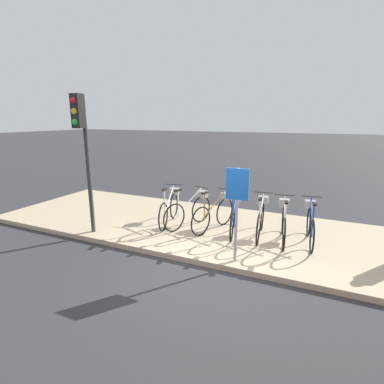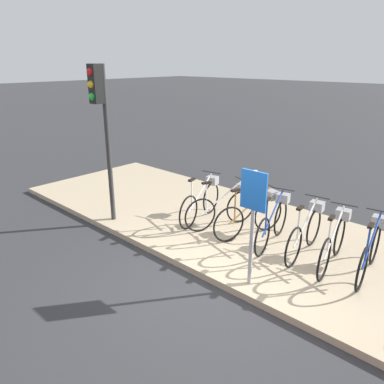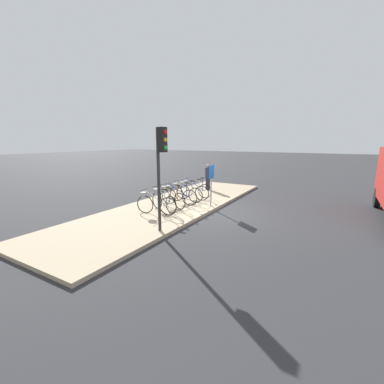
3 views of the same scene
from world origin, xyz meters
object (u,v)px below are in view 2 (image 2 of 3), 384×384
parked_bicycle_0 (202,200)px  parked_bicycle_3 (274,221)px  parked_bicycle_4 (306,230)px  sign_post (253,209)px  traffic_light (101,112)px  parked_bicycle_5 (334,240)px  parked_bicycle_6 (371,249)px  parked_bicycle_1 (225,206)px  parked_bicycle_2 (253,214)px

parked_bicycle_0 → parked_bicycle_3: 1.77m
parked_bicycle_4 → sign_post: 1.74m
parked_bicycle_0 → traffic_light: size_ratio=0.51×
parked_bicycle_4 → sign_post: size_ratio=0.92×
parked_bicycle_0 → parked_bicycle_5: 2.96m
parked_bicycle_0 → parked_bicycle_6: (3.52, 0.17, 0.00)m
traffic_light → parked_bicycle_0: bearing=45.5°
parked_bicycle_5 → parked_bicycle_4: bearing=175.0°
parked_bicycle_1 → parked_bicycle_4: same height
parked_bicycle_0 → traffic_light: (-1.44, -1.47, 1.92)m
traffic_light → sign_post: traffic_light is taller
parked_bicycle_1 → parked_bicycle_6: size_ratio=0.96×
parked_bicycle_2 → parked_bicycle_6: 2.25m
parked_bicycle_3 → parked_bicycle_5: bearing=-0.3°
parked_bicycle_1 → parked_bicycle_0: bearing=-176.3°
parked_bicycle_6 → traffic_light: bearing=-161.7°
parked_bicycle_4 → parked_bicycle_2: bearing=-179.0°
parked_bicycle_5 → parked_bicycle_6: 0.58m
parked_bicycle_0 → parked_bicycle_1: same height
parked_bicycle_1 → parked_bicycle_2: 0.68m
parked_bicycle_6 → parked_bicycle_4: bearing=-176.5°
parked_bicycle_5 → sign_post: bearing=-115.8°
parked_bicycle_0 → traffic_light: bearing=-134.5°
parked_bicycle_4 → parked_bicycle_5: same height
parked_bicycle_5 → sign_post: size_ratio=0.92×
parked_bicycle_2 → traffic_light: 3.67m
parked_bicycle_4 → parked_bicycle_6: same height
parked_bicycle_1 → traffic_light: size_ratio=0.50×
parked_bicycle_5 → sign_post: 1.83m
traffic_light → sign_post: bearing=0.8°
parked_bicycle_0 → sign_post: size_ratio=0.91×
parked_bicycle_5 → parked_bicycle_6: size_ratio=1.00×
parked_bicycle_1 → parked_bicycle_2: (0.68, 0.04, 0.00)m
parked_bicycle_4 → parked_bicycle_0: bearing=-177.6°
parked_bicycle_0 → sign_post: (2.24, -1.42, 0.82)m
parked_bicycle_1 → parked_bicycle_3: (1.17, 0.02, 0.00)m
parked_bicycle_3 → sign_post: sign_post is taller
parked_bicycle_0 → parked_bicycle_1: (0.60, 0.04, 0.00)m
traffic_light → parked_bicycle_3: bearing=25.5°
parked_bicycle_6 → parked_bicycle_2: bearing=-177.7°
parked_bicycle_0 → parked_bicycle_4: bearing=2.4°
parked_bicycle_6 → parked_bicycle_5: bearing=-168.5°
parked_bicycle_0 → parked_bicycle_2: size_ratio=1.02×
traffic_light → sign_post: 3.85m
sign_post → traffic_light: bearing=-179.2°
sign_post → parked_bicycle_5: bearing=64.2°
parked_bicycle_3 → sign_post: size_ratio=0.91×
parked_bicycle_0 → traffic_light: traffic_light is taller
parked_bicycle_1 → parked_bicycle_2: size_ratio=0.99×
sign_post → parked_bicycle_0: bearing=147.7°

